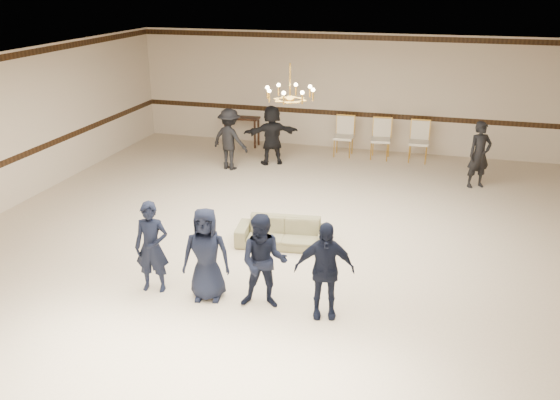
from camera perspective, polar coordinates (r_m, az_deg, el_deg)
The scene contains 16 objects.
room at distance 9.77m, azimuth -0.56°, elevation 3.27°, with size 12.01×14.01×3.21m.
chair_rail at distance 16.52m, azimuth 6.37°, elevation 8.49°, with size 12.00×0.02×0.14m, color black.
crown_molding at distance 16.19m, azimuth 6.68°, elevation 15.69°, with size 12.00×0.02×0.14m, color black.
chandelier at distance 10.40m, azimuth 1.00°, elevation 11.62°, with size 0.94×0.94×0.89m, color gold, non-canonical shape.
boy_a at distance 9.10m, azimuth -12.54°, elevation -4.56°, with size 0.53×0.35×1.47m, color black.
boy_b at distance 8.74m, azimuth -7.29°, elevation -5.34°, with size 0.72×0.47×1.47m, color black.
boy_c at distance 8.45m, azimuth -1.63°, elevation -6.13°, with size 0.71×0.55×1.47m, color black.
boy_d at distance 8.25m, azimuth 4.39°, elevation -6.90°, with size 0.86×0.36×1.47m, color black.
settee at distance 10.53m, azimuth 0.34°, elevation -3.25°, with size 1.70×0.67×0.50m, color #7C7252.
adult_left at distance 14.65m, azimuth -4.99°, elevation 6.00°, with size 1.00×0.58×1.56m, color black.
adult_mid at distance 15.01m, azimuth -0.81°, elevation 6.45°, with size 1.44×0.46×1.56m, color black.
adult_right at distance 14.07m, azimuth 19.08°, elevation 4.24°, with size 0.57×0.37×1.56m, color black.
banquet_chair_left at distance 15.87m, azimuth 6.30°, elevation 6.23°, with size 0.51×0.51×1.06m, color beige, non-canonical shape.
banquet_chair_mid at distance 15.75m, azimuth 9.90°, elevation 5.91°, with size 0.51×0.51×1.06m, color beige, non-canonical shape.
banquet_chair_right at distance 15.68m, azimuth 13.54°, elevation 5.57°, with size 0.51×0.51×1.06m, color beige, non-canonical shape.
console_table at distance 16.82m, azimuth -3.78°, elevation 6.79°, with size 1.01×0.42×0.85m, color #331911.
Camera 1 is at (2.63, -8.91, 4.63)m, focal length 37.04 mm.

